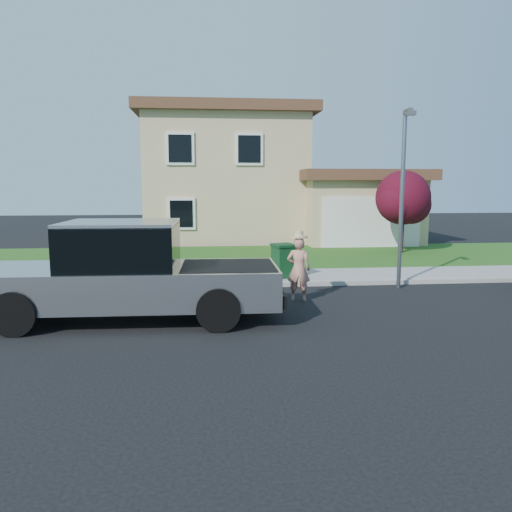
# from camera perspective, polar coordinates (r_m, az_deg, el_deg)

# --- Properties ---
(ground) EXTENTS (80.00, 80.00, 0.00)m
(ground) POSITION_cam_1_polar(r_m,az_deg,el_deg) (11.62, -0.30, -6.44)
(ground) COLOR black
(ground) RESTS_ON ground
(curb) EXTENTS (40.00, 0.20, 0.12)m
(curb) POSITION_cam_1_polar(r_m,az_deg,el_deg) (14.53, 2.54, -3.26)
(curb) COLOR gray
(curb) RESTS_ON ground
(sidewalk) EXTENTS (40.00, 2.00, 0.15)m
(sidewalk) POSITION_cam_1_polar(r_m,az_deg,el_deg) (15.60, 1.96, -2.42)
(sidewalk) COLOR gray
(sidewalk) RESTS_ON ground
(lawn) EXTENTS (40.00, 7.00, 0.10)m
(lawn) POSITION_cam_1_polar(r_m,az_deg,el_deg) (20.02, 0.23, -0.16)
(lawn) COLOR #1F5117
(lawn) RESTS_ON ground
(house) EXTENTS (14.00, 11.30, 6.85)m
(house) POSITION_cam_1_polar(r_m,az_deg,el_deg) (27.69, -0.84, 8.59)
(house) COLOR tan
(house) RESTS_ON ground
(pickup_truck) EXTENTS (6.61, 2.60, 2.15)m
(pickup_truck) POSITION_cam_1_polar(r_m,az_deg,el_deg) (11.14, -14.33, -2.05)
(pickup_truck) COLOR black
(pickup_truck) RESTS_ON ground
(woman) EXTENTS (0.68, 0.54, 1.79)m
(woman) POSITION_cam_1_polar(r_m,az_deg,el_deg) (12.65, 4.89, -1.35)
(woman) COLOR tan
(woman) RESTS_ON ground
(ornamental_tree) EXTENTS (2.50, 2.26, 3.44)m
(ornamental_tree) POSITION_cam_1_polar(r_m,az_deg,el_deg) (21.85, 16.51, 6.12)
(ornamental_tree) COLOR black
(ornamental_tree) RESTS_ON lawn
(trash_bin) EXTENTS (0.79, 0.85, 1.01)m
(trash_bin) POSITION_cam_1_polar(r_m,az_deg,el_deg) (15.13, 3.18, -0.49)
(trash_bin) COLOR #0E3617
(trash_bin) RESTS_ON sidewalk
(street_lamp) EXTENTS (0.26, 0.64, 4.94)m
(street_lamp) POSITION_cam_1_polar(r_m,az_deg,el_deg) (14.53, 16.43, 7.37)
(street_lamp) COLOR slate
(street_lamp) RESTS_ON ground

